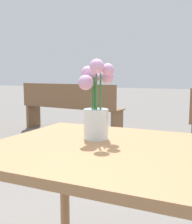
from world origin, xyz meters
TOP-DOWN VIEW (x-y plane):
  - table_front at (0.00, 0.00)m, footprint 0.90×0.75m
  - flower_vase at (-0.10, 0.09)m, footprint 0.14×0.14m
  - bench_far at (-2.07, 3.28)m, footprint 1.97×0.59m

SIDE VIEW (x-z plane):
  - bench_far at x=-2.07m, z-range 0.05..0.90m
  - table_front at x=0.00m, z-range 0.26..1.00m
  - flower_vase at x=-0.10m, z-range 0.70..1.02m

